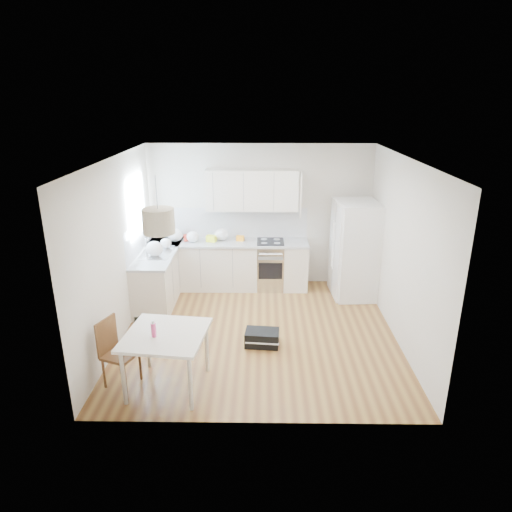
{
  "coord_description": "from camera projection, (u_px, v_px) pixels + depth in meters",
  "views": [
    {
      "loc": [
        0.04,
        -6.36,
        3.53
      ],
      "look_at": [
        -0.05,
        0.4,
        1.13
      ],
      "focal_mm": 32.0,
      "sensor_mm": 36.0,
      "label": 1
    }
  ],
  "objects": [
    {
      "name": "grocery_bag_a",
      "position": [
        175.0,
        235.0,
        8.54
      ],
      "size": [
        0.28,
        0.24,
        0.25
      ],
      "primitive_type": "ellipsoid",
      "color": "white",
      "rests_on": "counter_back"
    },
    {
      "name": "floor",
      "position": [
        259.0,
        332.0,
        7.18
      ],
      "size": [
        4.2,
        4.2,
        0.0
      ],
      "primitive_type": "plane",
      "color": "brown",
      "rests_on": "ground"
    },
    {
      "name": "grocery_bag_c",
      "position": [
        221.0,
        234.0,
        8.62
      ],
      "size": [
        0.26,
        0.22,
        0.24
      ],
      "primitive_type": "ellipsoid",
      "color": "white",
      "rests_on": "counter_back"
    },
    {
      "name": "upper_cabinets",
      "position": [
        252.0,
        190.0,
        8.38
      ],
      "size": [
        1.7,
        0.32,
        0.75
      ],
      "primitive_type": "cube",
      "color": "silver",
      "rests_on": "wall_back"
    },
    {
      "name": "backsplash_back",
      "position": [
        229.0,
        223.0,
        8.75
      ],
      "size": [
        3.0,
        0.01,
        0.58
      ],
      "primitive_type": "cube",
      "color": "white",
      "rests_on": "wall_back"
    },
    {
      "name": "wall_right",
      "position": [
        402.0,
        252.0,
        6.7
      ],
      "size": [
        0.0,
        4.2,
        4.2
      ],
      "primitive_type": "plane",
      "rotation": [
        1.57,
        0.0,
        -1.57
      ],
      "color": "beige",
      "rests_on": "floor"
    },
    {
      "name": "snack_orange",
      "position": [
        240.0,
        238.0,
        8.61
      ],
      "size": [
        0.16,
        0.12,
        0.1
      ],
      "primitive_type": "cube",
      "rotation": [
        0.0,
        0.0,
        -0.22
      ],
      "color": "orange",
      "rests_on": "counter_back"
    },
    {
      "name": "gym_bag",
      "position": [
        262.0,
        338.0,
        6.78
      ],
      "size": [
        0.52,
        0.37,
        0.23
      ],
      "primitive_type": "cube",
      "rotation": [
        0.0,
        0.0,
        -0.09
      ],
      "color": "black",
      "rests_on": "floor"
    },
    {
      "name": "grocery_bag_d",
      "position": [
        166.0,
        243.0,
        8.2
      ],
      "size": [
        0.2,
        0.17,
        0.18
      ],
      "primitive_type": "ellipsoid",
      "color": "white",
      "rests_on": "counter_back"
    },
    {
      "name": "backsplash_left",
      "position": [
        140.0,
        236.0,
        7.93
      ],
      "size": [
        0.01,
        1.8,
        0.58
      ],
      "primitive_type": "cube",
      "color": "white",
      "rests_on": "wall_left"
    },
    {
      "name": "pendant_lamp",
      "position": [
        158.0,
        221.0,
        5.16
      ],
      "size": [
        0.41,
        0.41,
        0.29
      ],
      "primitive_type": "cylinder",
      "rotation": [
        0.0,
        0.0,
        0.12
      ],
      "color": "#BAB08F",
      "rests_on": "ceiling"
    },
    {
      "name": "dining_table",
      "position": [
        166.0,
        339.0,
        5.62
      ],
      "size": [
        1.08,
        1.08,
        0.76
      ],
      "rotation": [
        0.0,
        0.0,
        -0.12
      ],
      "color": "beige",
      "rests_on": "floor"
    },
    {
      "name": "snack_red",
      "position": [
        188.0,
        238.0,
        8.62
      ],
      "size": [
        0.19,
        0.15,
        0.12
      ],
      "primitive_type": "cube",
      "rotation": [
        0.0,
        0.0,
        0.3
      ],
      "color": "red",
      "rests_on": "counter_back"
    },
    {
      "name": "grocery_bag_b",
      "position": [
        193.0,
        237.0,
        8.5
      ],
      "size": [
        0.24,
        0.2,
        0.21
      ],
      "primitive_type": "ellipsoid",
      "color": "white",
      "rests_on": "counter_back"
    },
    {
      "name": "counter_back",
      "position": [
        228.0,
        243.0,
        8.58
      ],
      "size": [
        3.02,
        0.64,
        0.04
      ],
      "primitive_type": "cube",
      "color": "#A5A7AA",
      "rests_on": "cabinets_back"
    },
    {
      "name": "wall_left",
      "position": [
        118.0,
        251.0,
        6.75
      ],
      "size": [
        0.0,
        4.2,
        4.2
      ],
      "primitive_type": "plane",
      "rotation": [
        1.57,
        0.0,
        1.57
      ],
      "color": "beige",
      "rests_on": "floor"
    },
    {
      "name": "snack_yellow",
      "position": [
        211.0,
        239.0,
        8.55
      ],
      "size": [
        0.2,
        0.16,
        0.12
      ],
      "primitive_type": "cube",
      "rotation": [
        0.0,
        0.0,
        -0.33
      ],
      "color": "yellow",
      "rests_on": "counter_back"
    },
    {
      "name": "ceiling",
      "position": [
        259.0,
        159.0,
        6.27
      ],
      "size": [
        4.2,
        4.2,
        0.0
      ],
      "primitive_type": "plane",
      "rotation": [
        3.14,
        0.0,
        0.0
      ],
      "color": "white",
      "rests_on": "wall_back"
    },
    {
      "name": "cabinets_back",
      "position": [
        229.0,
        265.0,
        8.73
      ],
      "size": [
        3.0,
        0.6,
        0.88
      ],
      "primitive_type": "cube",
      "color": "silver",
      "rests_on": "floor"
    },
    {
      "name": "cabinets_left",
      "position": [
        159.0,
        277.0,
        8.19
      ],
      "size": [
        0.6,
        1.8,
        0.88
      ],
      "primitive_type": "cube",
      "color": "silver",
      "rests_on": "floor"
    },
    {
      "name": "range_oven",
      "position": [
        270.0,
        266.0,
        8.72
      ],
      "size": [
        0.5,
        0.61,
        0.88
      ],
      "primitive_type": null,
      "color": "silver",
      "rests_on": "floor"
    },
    {
      "name": "wall_back",
      "position": [
        260.0,
        216.0,
        8.7
      ],
      "size": [
        4.2,
        0.0,
        4.2
      ],
      "primitive_type": "plane",
      "rotation": [
        1.57,
        0.0,
        0.0
      ],
      "color": "beige",
      "rests_on": "floor"
    },
    {
      "name": "drink_bottle",
      "position": [
        154.0,
        329.0,
        5.49
      ],
      "size": [
        0.06,
        0.06,
        0.21
      ],
      "primitive_type": "cylinder",
      "rotation": [
        0.0,
        0.0,
        -0.05
      ],
      "color": "#D93C7B",
      "rests_on": "dining_table"
    },
    {
      "name": "counter_left",
      "position": [
        158.0,
        253.0,
        8.03
      ],
      "size": [
        0.64,
        1.82,
        0.04
      ],
      "primitive_type": "cube",
      "color": "#A5A7AA",
      "rests_on": "cabinets_left"
    },
    {
      "name": "window_glassblock",
      "position": [
        136.0,
        206.0,
        7.7
      ],
      "size": [
        0.02,
        1.0,
        1.0
      ],
      "primitive_type": "cube",
      "color": "#BFE0F9",
      "rests_on": "wall_left"
    },
    {
      "name": "refrigerator",
      "position": [
        356.0,
        250.0,
        8.25
      ],
      "size": [
        0.89,
        0.93,
        1.76
      ],
      "primitive_type": null,
      "rotation": [
        0.0,
        0.0,
        0.06
      ],
      "color": "white",
      "rests_on": "floor"
    },
    {
      "name": "sink",
      "position": [
        157.0,
        253.0,
        7.98
      ],
      "size": [
        0.5,
        0.8,
        0.16
      ],
      "primitive_type": null,
      "color": "silver",
      "rests_on": "counter_left"
    },
    {
      "name": "dining_chair",
      "position": [
        121.0,
        353.0,
        5.76
      ],
      "size": [
        0.49,
        0.49,
        0.89
      ],
      "primitive_type": null,
      "rotation": [
        0.0,
        0.0,
        -0.36
      ],
      "color": "#442714",
      "rests_on": "floor"
    },
    {
      "name": "grocery_bag_e",
      "position": [
        154.0,
        249.0,
        7.77
      ],
      "size": [
        0.29,
        0.25,
        0.26
      ],
      "primitive_type": "ellipsoid",
      "color": "white",
      "rests_on": "counter_left"
    }
  ]
}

